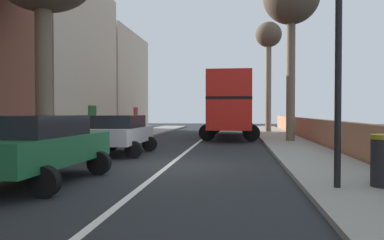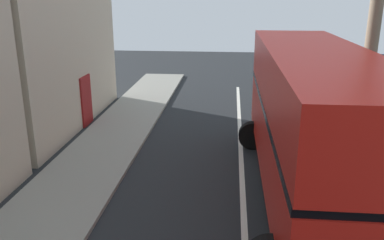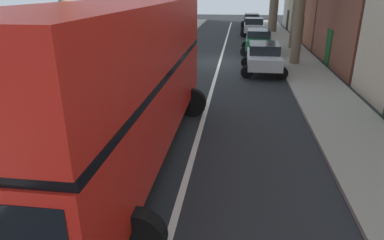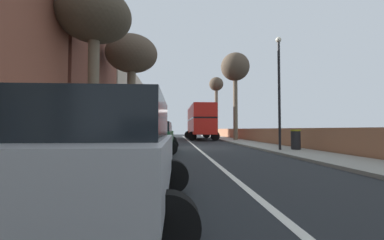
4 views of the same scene
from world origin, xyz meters
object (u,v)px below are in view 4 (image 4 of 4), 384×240
at_px(parked_car_silver_left_0, 106,150).
at_px(street_tree_right_3, 235,69).
at_px(parked_car_silver_left_2, 162,134).
at_px(litter_bin_right, 296,139).
at_px(double_decker_bus, 200,120).
at_px(parked_car_green_left_1, 156,135).
at_px(street_tree_left_2, 94,20).
at_px(lamppost_right, 279,83).
at_px(street_tree_left_4, 132,56).
at_px(street_tree_right_1, 216,88).

distance_m(parked_car_silver_left_0, street_tree_right_3, 24.63).
relative_size(parked_car_silver_left_2, litter_bin_right, 3.58).
bearing_deg(double_decker_bus, litter_bin_right, -78.00).
xyz_separation_m(parked_car_green_left_1, street_tree_right_3, (7.62, 12.74, 6.92)).
bearing_deg(street_tree_left_2, parked_car_silver_left_0, -70.66).
bearing_deg(litter_bin_right, double_decker_bus, 102.00).
distance_m(parked_car_silver_left_0, street_tree_left_2, 9.63).
relative_size(street_tree_left_2, lamppost_right, 1.19).
relative_size(street_tree_right_3, litter_bin_right, 8.44).
distance_m(double_decker_bus, parked_car_silver_left_2, 11.67).
distance_m(street_tree_left_2, street_tree_right_3, 18.09).
distance_m(parked_car_green_left_1, street_tree_left_4, 6.93).
distance_m(parked_car_silver_left_2, street_tree_left_2, 10.16).
height_order(street_tree_right_3, lamppost_right, street_tree_right_3).
height_order(street_tree_right_1, lamppost_right, street_tree_right_1).
height_order(parked_car_silver_left_0, litter_bin_right, parked_car_silver_left_0).
height_order(parked_car_silver_left_2, lamppost_right, lamppost_right).
bearing_deg(litter_bin_right, street_tree_right_3, 90.83).
relative_size(double_decker_bus, street_tree_left_4, 1.36).
distance_m(street_tree_left_2, street_tree_left_4, 5.95).
bearing_deg(street_tree_left_2, litter_bin_right, 11.20).
height_order(street_tree_right_1, street_tree_left_2, street_tree_right_1).
bearing_deg(lamppost_right, litter_bin_right, 10.38).
distance_m(double_decker_bus, street_tree_right_1, 7.80).
xyz_separation_m(parked_car_silver_left_2, street_tree_left_4, (-2.01, -2.31, 5.43)).
distance_m(parked_car_silver_left_0, litter_bin_right, 12.42).
relative_size(street_tree_left_2, street_tree_left_4, 0.97).
height_order(parked_car_silver_left_0, street_tree_right_1, street_tree_right_1).
bearing_deg(double_decker_bus, street_tree_right_1, 60.52).
bearing_deg(double_decker_bus, lamppost_right, -81.37).
bearing_deg(street_tree_left_4, street_tree_right_1, 63.42).
bearing_deg(street_tree_left_2, street_tree_left_4, 83.71).
relative_size(street_tree_right_1, lamppost_right, 1.40).
bearing_deg(parked_car_silver_left_0, lamppost_right, 54.33).
relative_size(double_decker_bus, litter_bin_right, 9.31).
bearing_deg(litter_bin_right, lamppost_right, -169.62).
xyz_separation_m(lamppost_right, litter_bin_right, (1.00, 0.18, -3.12)).
bearing_deg(parked_car_green_left_1, street_tree_right_3, 59.12).
height_order(parked_car_green_left_1, street_tree_left_2, street_tree_left_2).
height_order(street_tree_right_1, street_tree_right_3, street_tree_right_3).
bearing_deg(street_tree_left_4, street_tree_right_3, 42.71).
distance_m(double_decker_bus, street_tree_right_3, 7.73).
relative_size(double_decker_bus, parked_car_silver_left_2, 2.60).
height_order(parked_car_green_left_1, street_tree_left_4, street_tree_left_4).
bearing_deg(lamppost_right, double_decker_bus, 98.63).
bearing_deg(parked_car_green_left_1, parked_car_silver_left_2, 89.99).
bearing_deg(street_tree_left_2, street_tree_right_3, 55.21).
bearing_deg(double_decker_bus, parked_car_silver_left_2, -111.28).
xyz_separation_m(double_decker_bus, street_tree_left_2, (-6.86, -19.01, 3.89)).
height_order(street_tree_right_3, litter_bin_right, street_tree_right_3).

